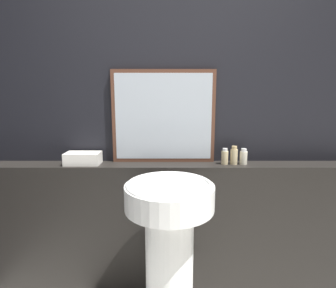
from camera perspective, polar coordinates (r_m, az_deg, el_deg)
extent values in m
cube|color=black|center=(1.89, 0.68, 6.72)|extent=(8.00, 0.06, 2.50)
cube|color=black|center=(1.98, 0.69, -17.18)|extent=(2.59, 0.19, 0.91)
cylinder|color=white|center=(1.65, 0.06, -26.05)|extent=(0.27, 0.27, 0.77)
cylinder|color=white|center=(1.44, 0.06, -11.37)|extent=(0.48, 0.48, 0.13)
torus|color=white|center=(1.41, 0.06, -8.89)|extent=(0.47, 0.47, 0.02)
cube|color=#563323|center=(1.85, -1.26, 5.96)|extent=(0.72, 0.03, 0.64)
cube|color=#B2BCC6|center=(1.84, -1.26, 5.94)|extent=(0.67, 0.02, 0.59)
cube|color=silver|center=(1.90, -18.26, -2.99)|extent=(0.24, 0.13, 0.08)
cylinder|color=#C6B284|center=(1.85, 11.98, -2.91)|extent=(0.05, 0.05, 0.09)
cylinder|color=silver|center=(1.84, 12.04, -1.22)|extent=(0.03, 0.03, 0.02)
cylinder|color=#C6B284|center=(1.86, 13.90, -2.69)|extent=(0.05, 0.05, 0.10)
cylinder|color=tan|center=(1.85, 13.98, -0.77)|extent=(0.04, 0.04, 0.02)
cylinder|color=beige|center=(1.88, 15.83, -2.88)|extent=(0.05, 0.05, 0.09)
cylinder|color=silver|center=(1.87, 15.91, -1.25)|extent=(0.04, 0.04, 0.02)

